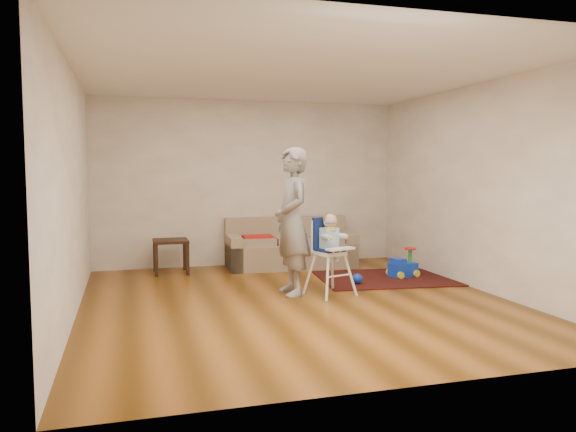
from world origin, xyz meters
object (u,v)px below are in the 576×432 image
object	(u,v)px
side_table	(171,256)
ride_on_toy	(403,262)
sofa	(290,243)
high_chair	(330,256)
toy_ball	(357,279)
adult	(292,221)

from	to	relation	value
side_table	ride_on_toy	bearing A→B (deg)	-21.21
sofa	side_table	size ratio (longest dim) A/B	4.02
sofa	high_chair	bearing A→B (deg)	-89.95
side_table	toy_ball	xyz separation A→B (m)	(2.40, -1.57, -0.17)
toy_ball	adult	world-z (taller)	adult
adult	side_table	bearing A→B (deg)	-146.88
high_chair	adult	bearing A→B (deg)	139.18
sofa	high_chair	distance (m)	2.08
side_table	high_chair	distance (m)	2.75
sofa	side_table	bearing A→B (deg)	-176.72
side_table	high_chair	bearing A→B (deg)	-48.44
ride_on_toy	high_chair	world-z (taller)	high_chair
toy_ball	ride_on_toy	bearing A→B (deg)	20.01
ride_on_toy	high_chair	xyz separation A→B (m)	(-1.43, -0.79, 0.28)
ride_on_toy	side_table	bearing A→B (deg)	147.73
side_table	adult	distance (m)	2.41
sofa	adult	xyz separation A→B (m)	(-0.53, -1.89, 0.53)
toy_ball	high_chair	distance (m)	0.86
side_table	toy_ball	distance (m)	2.87
sofa	high_chair	xyz separation A→B (m)	(-0.09, -2.08, 0.11)
ride_on_toy	high_chair	size ratio (longest dim) A/B	0.40
toy_ball	adult	size ratio (longest dim) A/B	0.08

